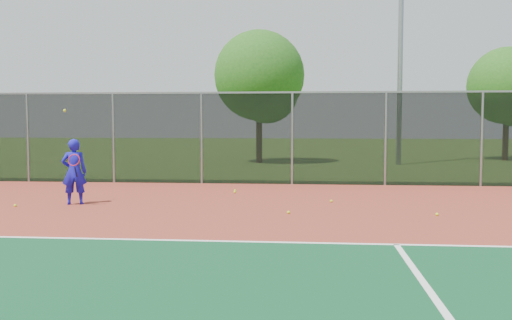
{
  "coord_description": "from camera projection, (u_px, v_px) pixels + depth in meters",
  "views": [
    {
      "loc": [
        0.5,
        -6.62,
        2.12
      ],
      "look_at": [
        -0.55,
        5.0,
        1.3
      ],
      "focal_mm": 40.0,
      "sensor_mm": 36.0,
      "label": 1
    }
  ],
  "objects": [
    {
      "name": "ground",
      "position": [
        264.0,
        298.0,
        6.77
      ],
      "size": [
        120.0,
        120.0,
        0.0
      ],
      "primitive_type": "plane",
      "color": "#39601B",
      "rests_on": "ground"
    },
    {
      "name": "court_apron",
      "position": [
        274.0,
        257.0,
        8.75
      ],
      "size": [
        30.0,
        20.0,
        0.02
      ],
      "primitive_type": "cube",
      "color": "#973726",
      "rests_on": "ground"
    },
    {
      "name": "fence_back",
      "position": [
        292.0,
        137.0,
        18.58
      ],
      "size": [
        30.0,
        0.06,
        3.03
      ],
      "color": "black",
      "rests_on": "court_apron"
    },
    {
      "name": "tennis_player",
      "position": [
        74.0,
        172.0,
        14.16
      ],
      "size": [
        0.69,
        0.69,
        2.37
      ],
      "color": "#1613B8",
      "rests_on": "court_apron"
    },
    {
      "name": "practice_ball_1",
      "position": [
        235.0,
        191.0,
        16.72
      ],
      "size": [
        0.07,
        0.07,
        0.07
      ],
      "primitive_type": "sphere",
      "color": "#D4EE1B",
      "rests_on": "court_apron"
    },
    {
      "name": "practice_ball_2",
      "position": [
        437.0,
        214.0,
        12.48
      ],
      "size": [
        0.07,
        0.07,
        0.07
      ],
      "primitive_type": "sphere",
      "color": "#D4EE1B",
      "rests_on": "court_apron"
    },
    {
      "name": "practice_ball_4",
      "position": [
        331.0,
        201.0,
        14.53
      ],
      "size": [
        0.07,
        0.07,
        0.07
      ],
      "primitive_type": "sphere",
      "color": "#D4EE1B",
      "rests_on": "court_apron"
    },
    {
      "name": "practice_ball_5",
      "position": [
        15.0,
        206.0,
        13.77
      ],
      "size": [
        0.07,
        0.07,
        0.07
      ],
      "primitive_type": "sphere",
      "color": "#D4EE1B",
      "rests_on": "court_apron"
    },
    {
      "name": "practice_ball_6",
      "position": [
        235.0,
        192.0,
        16.38
      ],
      "size": [
        0.07,
        0.07,
        0.07
      ],
      "primitive_type": "sphere",
      "color": "#D4EE1B",
      "rests_on": "court_apron"
    },
    {
      "name": "practice_ball_7",
      "position": [
        289.0,
        212.0,
        12.76
      ],
      "size": [
        0.07,
        0.07,
        0.07
      ],
      "primitive_type": "sphere",
      "color": "#D4EE1B",
      "rests_on": "court_apron"
    },
    {
      "name": "floodlight_n",
      "position": [
        401.0,
        12.0,
        26.73
      ],
      "size": [
        0.9,
        0.4,
        12.8
      ],
      "color": "gray",
      "rests_on": "ground"
    },
    {
      "name": "tree_back_left",
      "position": [
        261.0,
        80.0,
        27.96
      ],
      "size": [
        4.46,
        4.46,
        6.54
      ],
      "color": "#372514",
      "rests_on": "ground"
    },
    {
      "name": "tree_back_mid",
      "position": [
        509.0,
        89.0,
        29.75
      ],
      "size": [
        4.05,
        4.05,
        5.96
      ],
      "color": "#372514",
      "rests_on": "ground"
    }
  ]
}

